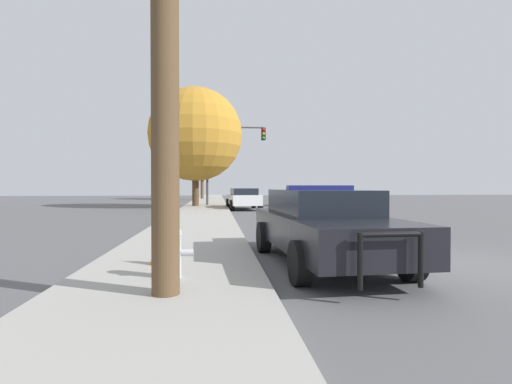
% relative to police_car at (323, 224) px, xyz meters
% --- Properties ---
extents(ground_plane, '(110.00, 110.00, 0.00)m').
position_rel_police_car_xyz_m(ground_plane, '(2.31, -0.30, -0.76)').
color(ground_plane, '#565659').
extents(sidewalk_left, '(3.00, 110.00, 0.13)m').
position_rel_police_car_xyz_m(sidewalk_left, '(-2.79, -0.30, -0.70)').
color(sidewalk_left, '#A3A099').
rests_on(sidewalk_left, ground_plane).
extents(police_car, '(2.27, 5.18, 1.51)m').
position_rel_police_car_xyz_m(police_car, '(0.00, 0.00, 0.00)').
color(police_car, black).
rests_on(police_car, ground_plane).
extents(fire_hydrant, '(0.61, 0.27, 0.78)m').
position_rel_police_car_xyz_m(fire_hydrant, '(-2.71, -1.48, -0.22)').
color(fire_hydrant, '#B7BCC1').
rests_on(fire_hydrant, sidewalk_left).
extents(traffic_light, '(4.25, 0.35, 5.71)m').
position_rel_police_car_xyz_m(traffic_light, '(-1.08, 21.03, 3.40)').
color(traffic_light, '#424247').
rests_on(traffic_light, sidewalk_left).
extents(car_background_oncoming, '(2.04, 4.24, 1.34)m').
position_rel_police_car_xyz_m(car_background_oncoming, '(4.04, 21.36, -0.04)').
color(car_background_oncoming, navy).
rests_on(car_background_oncoming, ground_plane).
extents(car_background_midblock, '(2.15, 4.47, 1.34)m').
position_rel_police_car_xyz_m(car_background_midblock, '(-0.33, 17.70, -0.04)').
color(car_background_midblock, silver).
rests_on(car_background_midblock, ground_plane).
extents(tree_sidewalk_mid, '(6.37, 6.37, 8.07)m').
position_rel_police_car_xyz_m(tree_sidewalk_mid, '(-3.47, 19.94, 4.24)').
color(tree_sidewalk_mid, '#4C3823').
rests_on(tree_sidewalk_mid, sidewalk_left).
extents(tree_sidewalk_far, '(4.97, 4.97, 7.17)m').
position_rel_police_car_xyz_m(tree_sidewalk_far, '(-3.56, 35.77, 4.05)').
color(tree_sidewalk_far, brown).
rests_on(tree_sidewalk_far, sidewalk_left).
extents(traffic_cone, '(0.34, 0.34, 0.56)m').
position_rel_police_car_xyz_m(traffic_cone, '(-3.05, -0.43, -0.35)').
color(traffic_cone, orange).
rests_on(traffic_cone, sidewalk_left).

